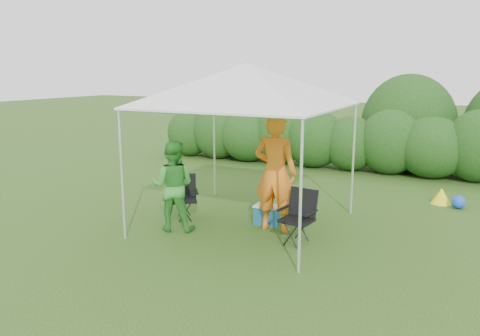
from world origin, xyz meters
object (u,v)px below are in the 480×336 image
at_px(chair_right, 299,213).
at_px(man, 275,173).
at_px(canopy, 247,85).
at_px(woman, 173,186).
at_px(chair_left, 184,194).
at_px(cooler, 267,215).

distance_m(chair_right, man, 0.85).
distance_m(canopy, woman, 2.12).
bearing_deg(chair_right, canopy, 168.96).
height_order(canopy, chair_right, canopy).
bearing_deg(chair_right, man, 155.71).
height_order(chair_left, woman, woman).
xyz_separation_m(chair_left, cooler, (1.54, 0.30, -0.28)).
relative_size(man, woman, 1.30).
height_order(canopy, cooler, canopy).
bearing_deg(woman, man, -174.10).
bearing_deg(chair_right, chair_left, -178.49).
relative_size(chair_left, woman, 0.52).
bearing_deg(canopy, chair_right, -19.04).
distance_m(chair_left, man, 1.87).
bearing_deg(woman, canopy, -162.75).
distance_m(chair_left, cooler, 1.60).
height_order(chair_left, cooler, chair_left).
relative_size(canopy, cooler, 6.95).
xyz_separation_m(chair_right, man, (-0.57, 0.36, 0.53)).
xyz_separation_m(man, woman, (-1.57, -0.75, -0.24)).
xyz_separation_m(canopy, cooler, (0.30, 0.18, -2.28)).
height_order(chair_right, man, man).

